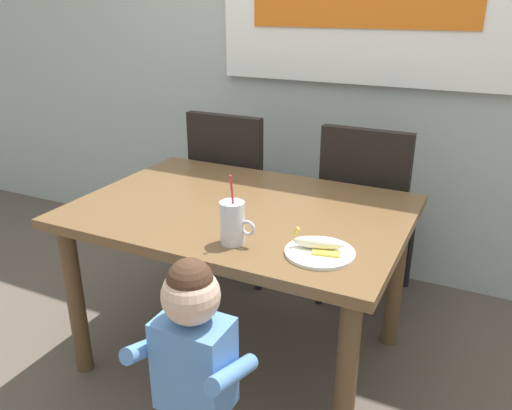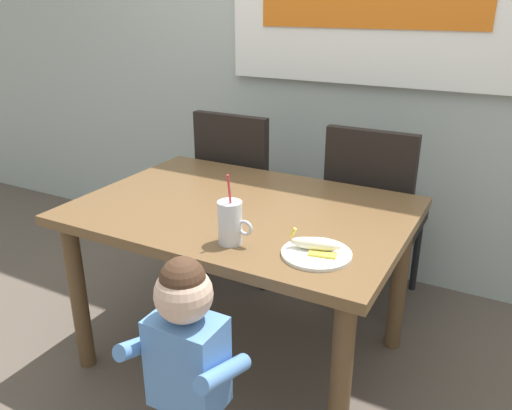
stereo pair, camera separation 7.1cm
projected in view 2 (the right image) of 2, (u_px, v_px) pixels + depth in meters
name	position (u px, v px, depth m)	size (l,w,h in m)	color
ground_plane	(244.00, 354.00, 2.33)	(24.00, 24.00, 0.00)	brown
back_wall	(345.00, 9.00, 2.68)	(6.40, 0.17, 2.90)	#ADB7B2
dining_table	(243.00, 229.00, 2.10)	(1.31, 0.93, 0.72)	brown
dining_chair_left	(242.00, 186.00, 2.83)	(0.44, 0.44, 0.96)	black
dining_chair_right	(372.00, 209.00, 2.52)	(0.44, 0.44, 0.96)	black
toddler_standing	(187.00, 352.00, 1.52)	(0.33, 0.24, 0.84)	#3F4760
milk_cup	(230.00, 225.00, 1.73)	(0.13, 0.08, 0.25)	silver
snack_plate	(316.00, 254.00, 1.67)	(0.23, 0.23, 0.01)	white
peeled_banana	(316.00, 245.00, 1.67)	(0.18, 0.12, 0.07)	#F4EAC6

